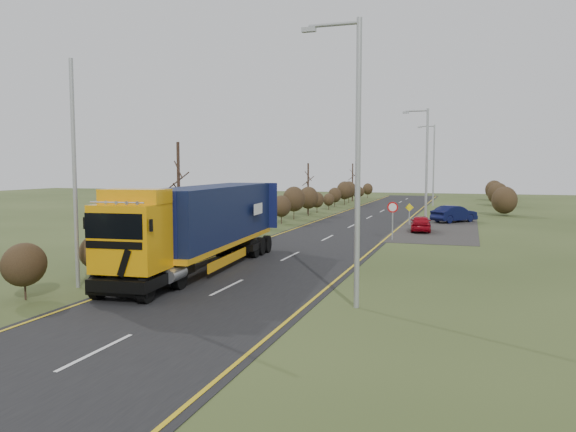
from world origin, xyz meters
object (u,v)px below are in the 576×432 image
(car_blue_sedan, at_px, (454,214))
(speed_sign, at_px, (393,213))
(lorry, at_px, (203,222))
(car_red_hatchback, at_px, (421,223))
(streetlight_near, at_px, (354,151))

(car_blue_sedan, xyz_separation_m, speed_sign, (-3.41, -13.50, 1.04))
(lorry, distance_m, car_red_hatchback, 20.35)
(lorry, height_order, car_red_hatchback, lorry)
(car_red_hatchback, xyz_separation_m, car_blue_sedan, (2.10, 7.93, 0.10))
(lorry, xyz_separation_m, streetlight_near, (7.83, -4.64, 3.00))
(lorry, distance_m, streetlight_near, 9.59)
(car_red_hatchback, height_order, car_blue_sedan, car_blue_sedan)
(lorry, height_order, car_blue_sedan, lorry)
(speed_sign, bearing_deg, lorry, -117.56)
(speed_sign, bearing_deg, car_red_hatchback, 76.74)
(streetlight_near, bearing_deg, car_red_hatchback, 89.32)
(lorry, relative_size, car_blue_sedan, 3.30)
(lorry, height_order, streetlight_near, streetlight_near)
(lorry, relative_size, speed_sign, 5.71)
(car_red_hatchback, relative_size, car_blue_sedan, 0.82)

